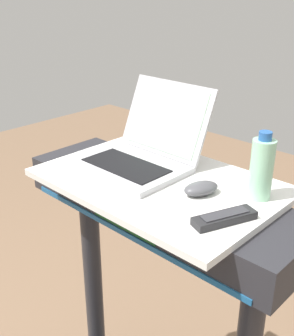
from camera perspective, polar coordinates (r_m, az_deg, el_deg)
desk_board at (r=1.24m, az=1.61°, el=-1.87°), size 0.68×0.46×0.02m
laptop at (r=1.31m, az=-0.66°, el=2.42°), size 0.32×0.33×0.24m
computer_mouse at (r=1.15m, az=7.24°, el=-2.72°), size 0.09×0.11×0.03m
water_bottle at (r=1.13m, az=15.08°, el=-0.03°), size 0.06×0.06×0.18m
tv_remote at (r=1.03m, az=10.31°, el=-6.58°), size 0.10×0.17×0.02m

